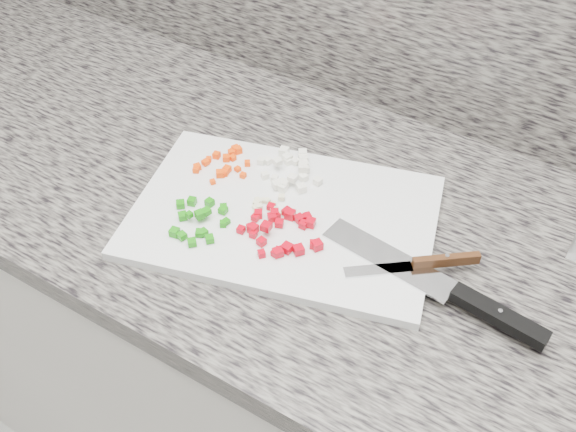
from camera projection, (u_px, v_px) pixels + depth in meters
name	position (u px, v px, depth m)	size (l,w,h in m)	color
cabinet	(340.00, 391.00, 1.28)	(3.92, 0.62, 0.86)	white
countertop	(357.00, 234.00, 0.97)	(3.96, 0.64, 0.04)	#68645C
cutting_board	(284.00, 216.00, 0.95)	(0.44, 0.30, 0.01)	silver
carrot_pile	(224.00, 162.00, 1.03)	(0.08, 0.10, 0.01)	#FF4305
onion_pile	(291.00, 169.00, 1.01)	(0.12, 0.11, 0.02)	white
green_pepper_pile	(198.00, 220.00, 0.93)	(0.10, 0.10, 0.02)	#18810B
red_pepper_pile	(282.00, 230.00, 0.91)	(0.12, 0.11, 0.02)	#BE0214
garlic_pile	(264.00, 205.00, 0.96)	(0.05, 0.06, 0.01)	beige
chef_knife	(458.00, 295.00, 0.83)	(0.33, 0.08, 0.02)	silver
paring_knife	(429.00, 263.00, 0.87)	(0.16, 0.13, 0.02)	silver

